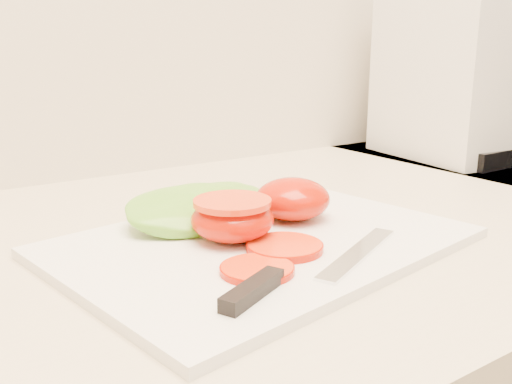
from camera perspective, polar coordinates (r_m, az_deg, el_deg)
cutting_board at (r=0.58m, az=0.57°, el=-5.03°), size 0.43×0.34×0.01m
tomato_half_dome at (r=0.63m, az=3.68°, el=-0.67°), size 0.08×0.08×0.05m
tomato_half_cut at (r=0.56m, az=-2.37°, el=-2.58°), size 0.08×0.08×0.04m
tomato_slice_0 at (r=0.54m, az=2.89°, el=-5.50°), size 0.07×0.07×0.01m
tomato_slice_1 at (r=0.49m, az=0.11°, el=-7.73°), size 0.06×0.06×0.01m
lettuce_leaf_0 at (r=0.62m, az=-5.76°, el=-1.70°), size 0.17×0.12×0.03m
lettuce_leaf_1 at (r=0.65m, az=-2.63°, el=-0.95°), size 0.15×0.13×0.03m
knife at (r=0.48m, az=4.30°, el=-8.17°), size 0.24×0.08×0.01m
appliance at (r=1.09m, az=19.70°, el=11.31°), size 0.23×0.27×0.30m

